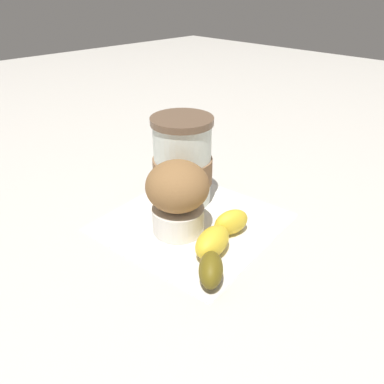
% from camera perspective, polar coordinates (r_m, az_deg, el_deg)
% --- Properties ---
extents(ground_plane, '(3.00, 3.00, 0.00)m').
position_cam_1_polar(ground_plane, '(0.56, 0.00, -4.63)').
color(ground_plane, beige).
extents(paper_napkin, '(0.26, 0.26, 0.00)m').
position_cam_1_polar(paper_napkin, '(0.56, 0.00, -4.57)').
color(paper_napkin, white).
rests_on(paper_napkin, ground_plane).
extents(coffee_cup, '(0.09, 0.09, 0.14)m').
position_cam_1_polar(coffee_cup, '(0.58, -1.46, 4.50)').
color(coffee_cup, silver).
rests_on(coffee_cup, paper_napkin).
extents(muffin, '(0.09, 0.09, 0.11)m').
position_cam_1_polar(muffin, '(0.51, -2.16, -0.50)').
color(muffin, white).
rests_on(muffin, paper_napkin).
extents(banana, '(0.10, 0.15, 0.04)m').
position_cam_1_polar(banana, '(0.49, 3.96, -7.76)').
color(banana, gold).
rests_on(banana, paper_napkin).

